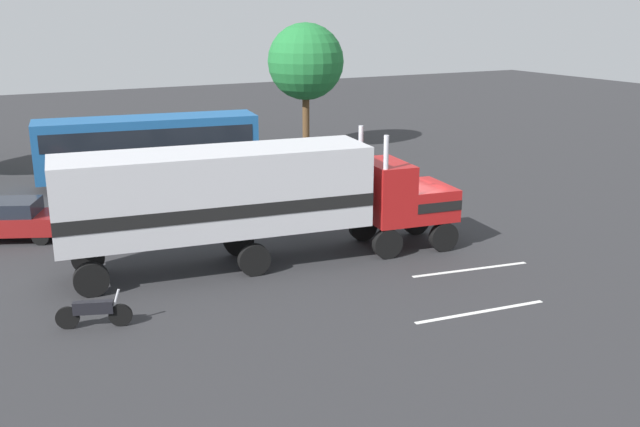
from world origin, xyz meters
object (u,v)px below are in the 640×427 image
Objects in this scene: person_bystander at (287,211)px; motorcycle at (94,312)px; semi_truck at (248,195)px; parked_car at (7,220)px; tree_left at (306,62)px; parked_bus at (148,143)px.

person_bystander is 10.27m from motorcycle.
semi_truck is 6.77m from motorcycle.
parked_car is at bearing 136.28° from semi_truck.
tree_left is at bearing 50.68° from motorcycle.
motorcycle is (1.46, -9.75, -0.33)m from parked_car.
person_bystander is 0.21× the size of tree_left.
semi_truck is 1.28× the size of parked_bus.
tree_left is at bearing 61.08° from person_bystander.
motorcycle is (-8.61, -5.58, -0.41)m from person_bystander.
semi_truck is 7.12× the size of motorcycle.
person_bystander is at bearing -22.46° from parked_car.
motorcycle is 27.28m from tree_left.
parked_car is at bearing -137.30° from parked_bus.
parked_car is at bearing 157.54° from person_bystander.
person_bystander is at bearing -75.93° from parked_bus.
parked_bus is 5.58× the size of motorcycle.
semi_truck reaches higher than motorcycle.
parked_bus is (0.05, 13.73, -0.46)m from semi_truck.
semi_truck is at bearing -43.72° from parked_car.
parked_car is 21.99m from tree_left.
motorcycle is at bearing -109.58° from parked_bus.
semi_truck is 21.36m from tree_left.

